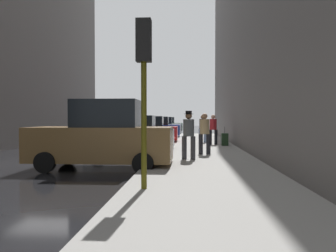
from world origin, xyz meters
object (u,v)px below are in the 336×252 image
parked_bronze_suv (103,137)px  parked_dark_green_sedan (165,125)px  traffic_light (144,66)px  parked_silver_sedan (161,126)px  fire_hydrant (172,138)px  parked_gray_coupe (132,135)px  parked_blue_sedan (155,128)px  parked_red_hatchback (146,131)px  pedestrian_with_beanie (189,132)px  pedestrian_in_jeans (203,127)px  pedestrian_in_tan_coat (205,131)px  pedestrian_in_red_jacket (213,128)px  rolling_suitcase (224,139)px

parked_bronze_suv → parked_dark_green_sedan: size_ratio=1.10×
traffic_light → parked_silver_sedan: bearing=94.1°
fire_hydrant → traffic_light: 12.90m
parked_gray_coupe → parked_blue_sedan: bearing=90.0°
parked_red_hatchback → pedestrian_with_beanie: size_ratio=2.38×
parked_blue_sedan → parked_red_hatchback: bearing=-90.0°
parked_red_hatchback → pedestrian_in_jeans: 3.76m
parked_silver_sedan → fire_hydrant: (1.80, -12.94, -0.35)m
parked_gray_coupe → pedestrian_in_tan_coat: bearing=-32.0°
pedestrian_in_red_jacket → pedestrian_with_beanie: bearing=-101.3°
pedestrian_with_beanie → parked_silver_sedan: bearing=97.7°
parked_bronze_suv → rolling_suitcase: (4.77, 7.73, -0.54)m
pedestrian_in_jeans → pedestrian_in_tan_coat: size_ratio=1.00×
parked_red_hatchback → pedestrian_in_tan_coat: (3.46, -7.65, 0.26)m
parked_dark_green_sedan → traffic_light: 30.81m
parked_red_hatchback → fire_hydrant: bearing=-44.0°
pedestrian_in_jeans → rolling_suitcase: 2.61m
parked_bronze_suv → pedestrian_in_tan_coat: size_ratio=2.69×
parked_silver_sedan → parked_dark_green_sedan: 5.06m
parked_blue_sedan → parked_gray_coupe: bearing=-90.0°
parked_red_hatchback → pedestrian_with_beanie: bearing=-73.4°
parked_silver_sedan → traffic_light: bearing=-85.9°
parked_blue_sedan → rolling_suitcase: size_ratio=4.08×
parked_silver_sedan → pedestrian_with_beanie: pedestrian_with_beanie is taller
pedestrian_in_tan_coat → pedestrian_in_jeans: bearing=88.4°
parked_gray_coupe → parked_blue_sedan: 11.07m
pedestrian_in_tan_coat → rolling_suitcase: (1.31, 4.55, -0.61)m
parked_bronze_suv → pedestrian_in_red_jacket: parked_bronze_suv is taller
parked_bronze_suv → pedestrian_with_beanie: (2.80, 1.43, 0.10)m
pedestrian_in_tan_coat → fire_hydrant: bearing=105.7°
parked_bronze_suv → pedestrian_in_tan_coat: 4.70m
parked_bronze_suv → pedestrian_in_red_jacket: size_ratio=2.69×
parked_bronze_suv → parked_silver_sedan: (0.00, 22.03, -0.18)m
parked_bronze_suv → rolling_suitcase: bearing=58.3°
fire_hydrant → pedestrian_in_tan_coat: size_ratio=0.41×
parked_silver_sedan → rolling_suitcase: parked_silver_sedan is taller
traffic_light → rolling_suitcase: (2.92, 11.34, -2.27)m
pedestrian_in_tan_coat → parked_silver_sedan: bearing=100.4°
pedestrian_with_beanie → parked_bronze_suv: bearing=-152.9°
parked_red_hatchback → parked_blue_sedan: (-0.00, 5.58, 0.00)m
parked_dark_green_sedan → pedestrian_in_jeans: (3.66, -17.09, 0.26)m
parked_gray_coupe → rolling_suitcase: (4.77, 2.39, -0.36)m
parked_bronze_suv → parked_silver_sedan: bearing=90.0°
parked_bronze_suv → pedestrian_in_tan_coat: (3.46, 3.18, 0.07)m
parked_bronze_suv → parked_gray_coupe: bearing=90.0°
parked_gray_coupe → pedestrian_in_red_jacket: bearing=36.1°
fire_hydrant → pedestrian_in_jeans: size_ratio=0.41×
pedestrian_in_tan_coat → rolling_suitcase: bearing=73.9°
parked_silver_sedan → pedestrian_in_tan_coat: size_ratio=2.49×
pedestrian_with_beanie → traffic_light: bearing=-100.6°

